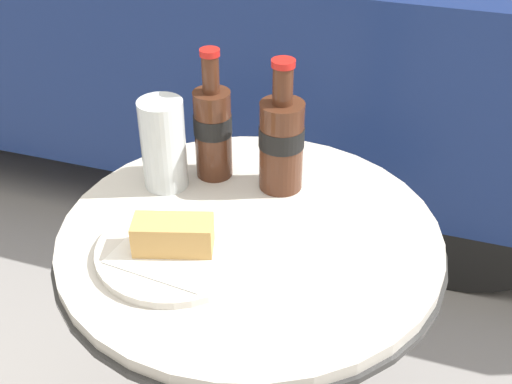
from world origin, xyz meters
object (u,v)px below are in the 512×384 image
cola_bottle_left (281,140)px  lunch_plate_near (176,245)px  bistro_table (251,334)px  cola_bottle_right (213,128)px  drinking_glass (164,148)px

cola_bottle_left → lunch_plate_near: (-0.09, -0.22, -0.07)m
bistro_table → lunch_plate_near: lunch_plate_near is taller
cola_bottle_left → cola_bottle_right: 0.12m
cola_bottle_left → bistro_table: bearing=-93.9°
drinking_glass → lunch_plate_near: (0.09, -0.16, -0.05)m
lunch_plate_near → bistro_table: bearing=46.5°
cola_bottle_right → lunch_plate_near: (0.03, -0.22, -0.07)m
cola_bottle_left → cola_bottle_right: (-0.12, 0.00, 0.00)m
drinking_glass → lunch_plate_near: 0.19m
drinking_glass → cola_bottle_left: bearing=16.9°
drinking_glass → lunch_plate_near: drinking_glass is taller
bistro_table → lunch_plate_near: bearing=-133.5°
cola_bottle_left → drinking_glass: cola_bottle_left is taller
cola_bottle_left → lunch_plate_near: bearing=-112.7°
drinking_glass → cola_bottle_right: bearing=41.2°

